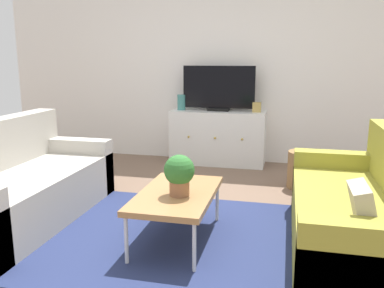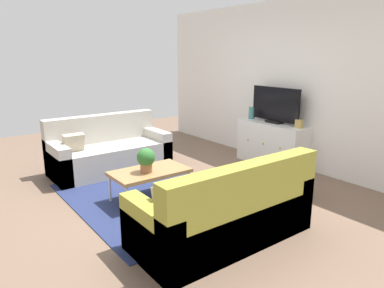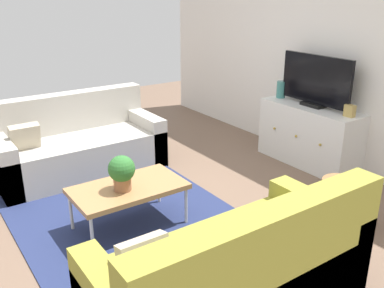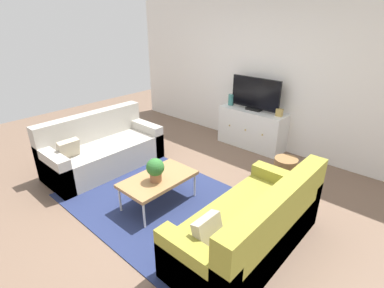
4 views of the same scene
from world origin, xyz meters
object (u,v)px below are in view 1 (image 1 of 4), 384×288
Objects in this scene: tv_console at (218,137)px; flat_screen_tv at (219,89)px; coffee_table at (177,196)px; couch_left_side at (16,189)px; mantel_clock at (257,107)px; potted_plant at (179,173)px; glass_vase at (181,102)px; couch_right_side at (367,218)px; wicker_basket at (303,170)px.

tv_console is 1.32× the size of flat_screen_tv.
tv_console is (-0.10, 2.45, -0.01)m from coffee_table.
couch_left_side is at bearing -120.08° from flat_screen_tv.
flat_screen_tv is 0.56m from mantel_clock.
potted_plant is 1.49× the size of glass_vase.
couch_right_side is 1.58m from wicker_basket.
coffee_table is at bearing -121.81° from wicker_basket.
wicker_basket is (0.96, 1.68, -0.37)m from potted_plant.
flat_screen_tv is (-1.49, 2.39, 0.72)m from couch_right_side.
glass_vase is 0.51× the size of wicker_basket.
flat_screen_tv is 4.58× the size of glass_vase.
couch_left_side reaches higher than potted_plant.
glass_vase reaches higher than potted_plant.
potted_plant is at bearing -86.90° from flat_screen_tv.
glass_vase is 1.92m from wicker_basket.
flat_screen_tv is 1.61m from wicker_basket.
flat_screen_tv reaches higher than glass_vase.
potted_plant reaches higher than wicker_basket.
couch_left_side is 2.87m from couch_right_side.
potted_plant is at bearing -173.78° from couch_right_side.
couch_left_side is at bearing -120.29° from tv_console.
wicker_basket is at bearing 60.24° from potted_plant.
mantel_clock is 0.32× the size of wicker_basket.
tv_console is at bearing 93.12° from potted_plant.
mantel_clock reaches higher than coffee_table.
wicker_basket is at bearing -38.13° from flat_screen_tv.
mantel_clock reaches higher than potted_plant.
couch_left_side is 2.59m from glass_vase.
mantel_clock is (0.41, 2.45, 0.41)m from coffee_table.
flat_screen_tv reaches higher than wicker_basket.
couch_left_side is 1.56m from potted_plant.
glass_vase is at bearing 69.70° from couch_left_side.
coffee_table is 2.56m from flat_screen_tv.
couch_left_side is 2.92m from wicker_basket.
couch_left_side is 2.75m from tv_console.
mantel_clock is at bearing 0.01° from tv_console.
tv_console is (1.39, 2.37, 0.07)m from couch_left_side.
mantel_clock is (1.90, 2.37, 0.49)m from couch_left_side.
couch_right_side is at bearing -57.93° from tv_console.
glass_vase is (0.88, 2.37, 0.53)m from couch_left_side.
flat_screen_tv is 7.35× the size of mantel_clock.
wicker_basket is (1.61, -0.84, -0.62)m from glass_vase.
tv_console is at bearing -179.99° from mantel_clock.
tv_console is at bearing -0.01° from glass_vase.
glass_vase reaches higher than tv_console.
couch_right_side reaches higher than coffee_table.
couch_right_side is at bearing 0.00° from couch_left_side.
couch_right_side is at bearing -75.73° from wicker_basket.
coffee_table is 2.37× the size of wicker_basket.
tv_console is 0.66m from mantel_clock.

